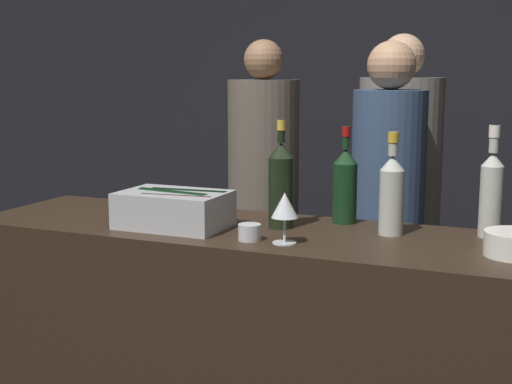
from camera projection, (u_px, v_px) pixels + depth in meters
The scene contains 12 objects.
wall_back_chalkboard at pixel (398, 98), 4.36m from camera, with size 6.40×0.06×2.80m.
bar_counter at pixel (253, 374), 2.48m from camera, with size 1.98×0.58×1.04m.
ice_bin_with_bottles at pixel (175, 207), 2.40m from camera, with size 0.36×0.24×0.13m.
wine_glass at pixel (285, 207), 2.16m from camera, with size 0.08×0.08×0.16m.
candle_votive at pixel (250, 232), 2.22m from camera, with size 0.07×0.07×0.05m.
red_wine_bottle_burgundy at pixel (345, 184), 2.46m from camera, with size 0.08×0.08×0.34m.
white_wine_bottle at pixel (491, 190), 2.25m from camera, with size 0.07×0.07×0.36m.
champagne_bottle at pixel (281, 184), 2.38m from camera, with size 0.08×0.08×0.36m.
rose_wine_bottle at pixel (392, 192), 2.28m from camera, with size 0.08×0.08×0.33m.
person_in_hoodie at pixel (263, 184), 3.85m from camera, with size 0.38×0.38×1.72m.
person_blond_tee at pixel (399, 192), 3.56m from camera, with size 0.41×0.41×1.74m.
person_grey_polo at pixel (387, 210), 3.16m from camera, with size 0.32×0.32×1.69m.
Camera 1 is at (0.93, -1.85, 1.55)m, focal length 50.00 mm.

